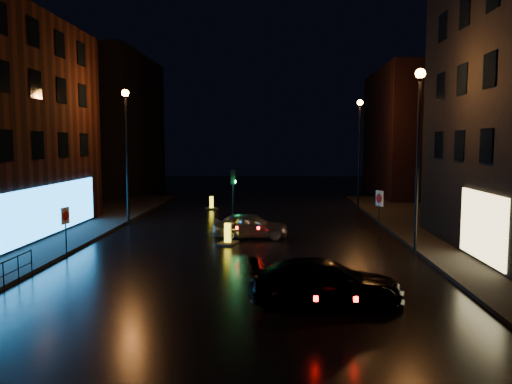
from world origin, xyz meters
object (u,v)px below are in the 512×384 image
road_sign_right (379,202)px  bollard_near (228,240)px  bollard_far (211,206)px  dark_sedan (326,282)px  road_sign_left (65,220)px  silver_hatchback (250,226)px  traffic_signal (233,217)px

road_sign_right → bollard_near: bearing=-9.2°
bollard_far → road_sign_right: (10.61, -11.15, 1.69)m
road_sign_right → dark_sedan: bearing=46.1°
bollard_near → road_sign_left: 7.76m
dark_sedan → road_sign_right: (3.97, 11.50, 1.19)m
silver_hatchback → road_sign_right: 7.09m
dark_sedan → bollard_far: bearing=10.6°
dark_sedan → bollard_far: (-6.64, 22.65, -0.50)m
silver_hatchback → dark_sedan: 11.31m
silver_hatchback → dark_sedan: (2.99, -10.90, 0.02)m
traffic_signal → road_sign_left: size_ratio=1.53×
silver_hatchback → bollard_far: bearing=14.3°
traffic_signal → road_sign_right: bearing=-23.6°
bollard_far → road_sign_left: bearing=-129.3°
traffic_signal → bollard_near: traffic_signal is taller
bollard_far → road_sign_right: size_ratio=0.52×
traffic_signal → bollard_far: (-2.36, 7.56, -0.29)m
dark_sedan → bollard_near: (-4.05, 9.26, -0.48)m
traffic_signal → dark_sedan: (4.28, -15.10, 0.21)m
traffic_signal → road_sign_right: (8.25, -3.60, 1.41)m
dark_sedan → road_sign_left: (-10.97, 6.07, 0.98)m
silver_hatchback → dark_sedan: size_ratio=0.82×
bollard_far → road_sign_left: road_sign_left is taller
silver_hatchback → road_sign_left: bearing=118.2°
road_sign_right → bollard_far: bearing=-71.3°
traffic_signal → road_sign_right: size_ratio=1.35×
road_sign_right → traffic_signal: bearing=-48.4°
bollard_near → road_sign_left: (-6.93, -3.18, 1.46)m
traffic_signal → bollard_far: 7.92m
dark_sedan → road_sign_left: 12.58m
traffic_signal → bollard_far: traffic_signal is taller
road_sign_right → silver_hatchback: bearing=-20.0°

